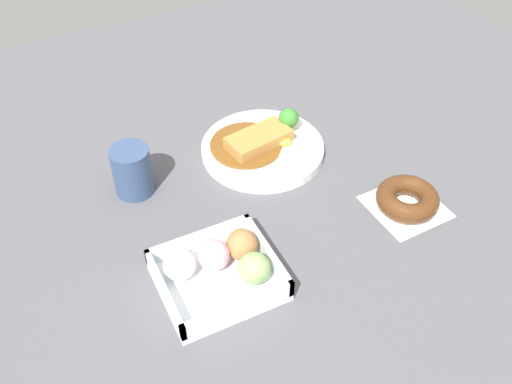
% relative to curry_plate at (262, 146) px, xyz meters
% --- Properties ---
extents(ground_plane, '(1.60, 1.60, 0.00)m').
position_rel_curry_plate_xyz_m(ground_plane, '(0.02, 0.16, -0.02)').
color(ground_plane, '#4C4C51').
extents(curry_plate, '(0.24, 0.24, 0.07)m').
position_rel_curry_plate_xyz_m(curry_plate, '(0.00, 0.00, 0.00)').
color(curry_plate, white).
rests_on(curry_plate, ground_plane).
extents(donut_box, '(0.18, 0.16, 0.06)m').
position_rel_curry_plate_xyz_m(donut_box, '(0.20, 0.25, 0.01)').
color(donut_box, silver).
rests_on(donut_box, ground_plane).
extents(chocolate_ring_donut, '(0.13, 0.13, 0.04)m').
position_rel_curry_plate_xyz_m(chocolate_ring_donut, '(-0.16, 0.25, 0.00)').
color(chocolate_ring_donut, white).
rests_on(chocolate_ring_donut, ground_plane).
extents(coffee_mug, '(0.07, 0.07, 0.09)m').
position_rel_curry_plate_xyz_m(coffee_mug, '(0.25, -0.01, 0.03)').
color(coffee_mug, '#33476B').
rests_on(coffee_mug, ground_plane).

